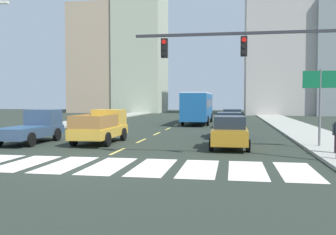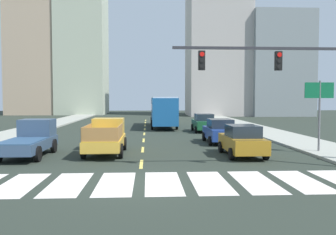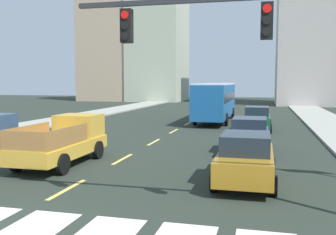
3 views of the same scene
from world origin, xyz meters
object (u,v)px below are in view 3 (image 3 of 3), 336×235
object	(u,v)px
sedan_mid	(249,135)
traffic_signal_gantry	(317,49)
sedan_far	(257,119)
sedan_near_right	(246,158)
city_bus	(215,99)
pickup_stakebed	(65,141)

from	to	relation	value
sedan_mid	traffic_signal_gantry	xyz separation A→B (m)	(1.78, -9.66, 3.33)
sedan_far	sedan_mid	bearing A→B (deg)	-92.49
sedan_mid	sedan_near_right	world-z (taller)	same
sedan_mid	sedan_far	distance (m)	8.70
city_bus	traffic_signal_gantry	xyz separation A→B (m)	(5.21, -23.81, 2.23)
sedan_near_right	pickup_stakebed	bearing A→B (deg)	168.55
sedan_far	traffic_signal_gantry	world-z (taller)	traffic_signal_gantry
city_bus	traffic_signal_gantry	world-z (taller)	traffic_signal_gantry
sedan_far	sedan_near_right	size ratio (longest dim) A/B	1.00
pickup_stakebed	city_bus	distance (m)	18.92
sedan_near_right	traffic_signal_gantry	world-z (taller)	traffic_signal_gantry
pickup_stakebed	sedan_far	world-z (taller)	pickup_stakebed
sedan_near_right	traffic_signal_gantry	bearing A→B (deg)	-66.14
city_bus	sedan_mid	size ratio (longest dim) A/B	2.45
pickup_stakebed	traffic_signal_gantry	xyz separation A→B (m)	(9.32, -5.37, 3.25)
pickup_stakebed	sedan_near_right	size ratio (longest dim) A/B	1.18
pickup_stakebed	sedan_near_right	world-z (taller)	pickup_stakebed
pickup_stakebed	sedan_far	bearing A→B (deg)	61.22
pickup_stakebed	sedan_near_right	xyz separation A→B (m)	(7.63, -1.54, -0.08)
traffic_signal_gantry	sedan_mid	bearing A→B (deg)	100.47
city_bus	sedan_near_right	bearing A→B (deg)	-79.31
sedan_mid	traffic_signal_gantry	distance (m)	10.37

